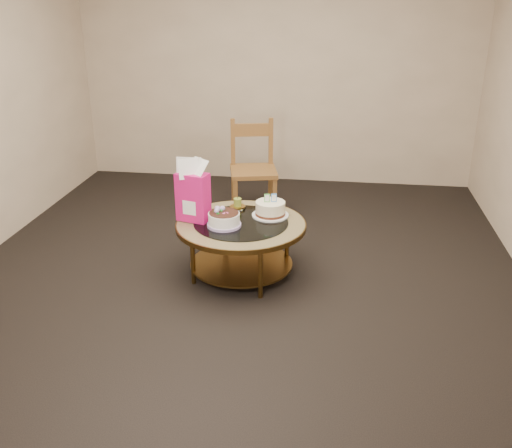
# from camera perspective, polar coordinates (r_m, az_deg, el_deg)

# --- Properties ---
(ground) EXTENTS (5.00, 5.00, 0.00)m
(ground) POSITION_cam_1_polar(r_m,az_deg,el_deg) (4.63, -1.46, -5.03)
(ground) COLOR black
(ground) RESTS_ON ground
(room_walls) EXTENTS (4.52, 5.02, 2.61)m
(room_walls) POSITION_cam_1_polar(r_m,az_deg,el_deg) (4.15, -1.67, 14.18)
(room_walls) COLOR #C7AF96
(room_walls) RESTS_ON ground
(coffee_table) EXTENTS (1.02, 1.02, 0.46)m
(coffee_table) POSITION_cam_1_polar(r_m,az_deg,el_deg) (4.47, -1.50, -0.74)
(coffee_table) COLOR brown
(coffee_table) RESTS_ON ground
(decorated_cake) EXTENTS (0.26, 0.26, 0.15)m
(decorated_cake) POSITION_cam_1_polar(r_m,az_deg,el_deg) (4.35, -3.23, 0.41)
(decorated_cake) COLOR #A98ECA
(decorated_cake) RESTS_ON coffee_table
(cream_cake) EXTENTS (0.29, 0.29, 0.19)m
(cream_cake) POSITION_cam_1_polar(r_m,az_deg,el_deg) (4.54, 1.44, 1.50)
(cream_cake) COLOR white
(cream_cake) RESTS_ON coffee_table
(gift_bag) EXTENTS (0.27, 0.22, 0.49)m
(gift_bag) POSITION_cam_1_polar(r_m,az_deg,el_deg) (4.42, -6.34, 3.35)
(gift_bag) COLOR #EF1674
(gift_bag) RESTS_ON coffee_table
(pillar_candle) EXTENTS (0.13, 0.13, 0.10)m
(pillar_candle) POSITION_cam_1_polar(r_m,az_deg,el_deg) (4.70, -1.86, 1.93)
(pillar_candle) COLOR #DBC15A
(pillar_candle) RESTS_ON coffee_table
(dining_chair) EXTENTS (0.53, 0.53, 0.96)m
(dining_chair) POSITION_cam_1_polar(r_m,az_deg,el_deg) (5.65, -0.29, 5.52)
(dining_chair) COLOR brown
(dining_chair) RESTS_ON ground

